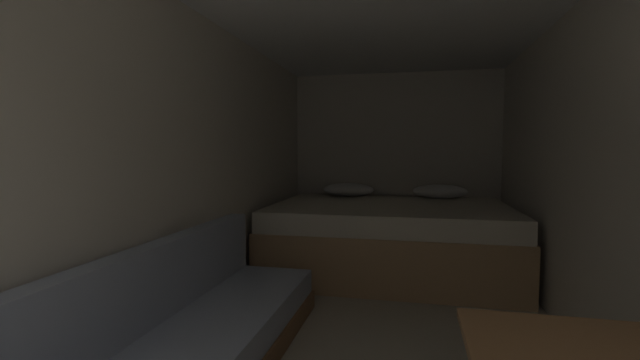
# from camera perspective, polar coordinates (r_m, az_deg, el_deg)

# --- Properties ---
(ground_plane) EXTENTS (7.26, 7.26, 0.00)m
(ground_plane) POSITION_cam_1_polar(r_m,az_deg,el_deg) (2.78, 7.35, -21.82)
(ground_plane) COLOR #A39984
(wall_back) EXTENTS (2.53, 0.05, 2.15)m
(wall_back) POSITION_cam_1_polar(r_m,az_deg,el_deg) (5.16, 10.14, 2.36)
(wall_back) COLOR beige
(wall_back) RESTS_ON ground
(wall_left) EXTENTS (0.05, 5.26, 2.15)m
(wall_left) POSITION_cam_1_polar(r_m,az_deg,el_deg) (2.90, -17.71, 1.06)
(wall_left) COLOR beige
(wall_left) RESTS_ON ground
(wall_right) EXTENTS (0.05, 5.26, 2.15)m
(wall_right) POSITION_cam_1_polar(r_m,az_deg,el_deg) (2.70, 34.78, 0.35)
(wall_right) COLOR beige
(wall_right) RESTS_ON ground
(bed) EXTENTS (2.31, 1.73, 0.84)m
(bed) POSITION_cam_1_polar(r_m,az_deg,el_deg) (4.32, 9.49, -7.62)
(bed) COLOR tan
(bed) RESTS_ON ground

